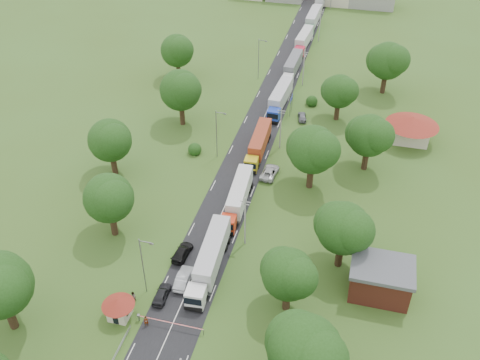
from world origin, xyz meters
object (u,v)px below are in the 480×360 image
(car_lane_front, at_px, (162,294))
(info_sign, at_px, (291,101))
(pedestrian_near, at_px, (146,322))
(boom_barrier, at_px, (161,321))
(car_lane_mid, at_px, (184,278))
(truck_0, at_px, (210,259))
(guard_booth, at_px, (118,306))

(car_lane_front, bearing_deg, info_sign, -100.18)
(pedestrian_near, bearing_deg, info_sign, 62.44)
(boom_barrier, relative_size, pedestrian_near, 5.46)
(car_lane_mid, distance_m, pedestrian_near, 8.74)
(info_sign, bearing_deg, car_lane_mid, -96.79)
(info_sign, xyz_separation_m, pedestrian_near, (-8.40, -60.52, -2.16))
(pedestrian_near, bearing_deg, truck_0, 46.36)
(guard_booth, bearing_deg, pedestrian_near, -7.43)
(pedestrian_near, bearing_deg, boom_barrier, -3.86)
(truck_0, bearing_deg, pedestrian_near, -113.99)
(car_lane_front, bearing_deg, boom_barrier, 108.45)
(info_sign, xyz_separation_m, car_lane_front, (-8.20, -55.54, -2.27))
(guard_booth, distance_m, car_lane_front, 6.29)
(truck_0, bearing_deg, info_sign, 86.27)
(guard_booth, bearing_deg, boom_barrier, 0.01)
(info_sign, bearing_deg, boom_barrier, -96.24)
(boom_barrier, bearing_deg, car_lane_front, 110.23)
(truck_0, distance_m, pedestrian_near, 12.93)
(info_sign, relative_size, pedestrian_near, 2.43)
(info_sign, xyz_separation_m, car_lane_mid, (-6.20, -52.07, -2.17))
(guard_booth, bearing_deg, car_lane_front, 46.72)
(info_sign, relative_size, car_lane_front, 0.95)
(car_lane_front, distance_m, car_lane_mid, 4.01)
(truck_0, xyz_separation_m, pedestrian_near, (-5.22, -11.74, -1.47))
(guard_booth, bearing_deg, info_sign, 78.32)
(guard_booth, relative_size, car_lane_mid, 0.87)
(guard_booth, height_order, info_sign, info_sign)
(boom_barrier, height_order, guard_booth, guard_booth)
(car_lane_mid, xyz_separation_m, pedestrian_near, (-2.20, -8.45, 0.01))
(boom_barrier, height_order, car_lane_mid, car_lane_mid)
(info_sign, bearing_deg, car_lane_front, -98.40)
(guard_booth, bearing_deg, truck_0, 50.58)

